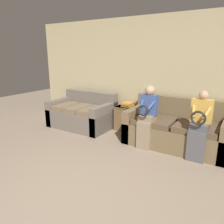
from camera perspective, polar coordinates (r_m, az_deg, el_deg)
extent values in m
plane|color=gray|center=(2.75, -14.83, -25.38)|extent=(14.00, 14.00, 0.00)
cube|color=#C6B789|center=(4.92, 12.76, 9.03)|extent=(6.90, 0.06, 2.55)
cube|color=brown|center=(4.47, 16.25, -5.93)|extent=(1.91, 0.94, 0.41)
cube|color=brown|center=(4.68, 17.90, 0.71)|extent=(1.91, 0.20, 0.49)
cube|color=brown|center=(4.71, 6.09, -2.71)|extent=(0.16, 0.94, 0.66)
cube|color=brown|center=(4.40, 11.17, -2.30)|extent=(0.75, 0.70, 0.11)
cube|color=brown|center=(4.21, 21.34, -3.89)|extent=(0.75, 0.70, 0.11)
cube|color=#70665B|center=(5.44, -7.89, -1.59)|extent=(1.50, 0.96, 0.43)
cube|color=#70665B|center=(5.63, -5.58, 3.41)|extent=(1.50, 0.20, 0.40)
cube|color=#70665B|center=(5.85, -13.02, 0.37)|extent=(0.16, 0.96, 0.63)
cube|color=#70665B|center=(5.03, -1.99, -1.66)|extent=(0.16, 0.96, 0.63)
cube|color=#7A664C|center=(5.55, -11.80, 1.45)|extent=(0.37, 0.72, 0.11)
cube|color=#7A664C|center=(5.30, -8.68, 0.94)|extent=(0.37, 0.72, 0.11)
cube|color=#7A664C|center=(5.06, -5.26, 0.37)|extent=(0.37, 0.72, 0.11)
cube|color=gray|center=(4.17, 8.27, -6.17)|extent=(0.27, 0.10, 0.52)
cube|color=gray|center=(4.19, 9.20, -1.53)|extent=(0.27, 0.28, 0.11)
cube|color=#3D5693|center=(4.19, 9.71, 1.92)|extent=(0.31, 0.14, 0.38)
sphere|color=tan|center=(4.14, 9.87, 5.59)|extent=(0.18, 0.18, 0.18)
torus|color=black|center=(3.96, 8.19, 0.37)|extent=(0.21, 0.04, 0.21)
cylinder|color=#3D5693|center=(4.10, 7.77, 2.11)|extent=(0.13, 0.31, 0.22)
cylinder|color=#3D5693|center=(4.03, 10.26, 1.77)|extent=(0.13, 0.31, 0.22)
cube|color=#56565B|center=(3.93, 21.06, -8.45)|extent=(0.29, 0.10, 0.52)
cube|color=#56565B|center=(3.95, 21.88, -3.49)|extent=(0.29, 0.28, 0.11)
cube|color=gold|center=(3.95, 22.42, 0.29)|extent=(0.34, 0.14, 0.40)
sphere|color=tan|center=(3.90, 22.81, 4.07)|extent=(0.15, 0.15, 0.15)
torus|color=black|center=(3.71, 21.61, -1.51)|extent=(0.24, 0.04, 0.24)
cylinder|color=gold|center=(3.83, 20.54, 0.50)|extent=(0.13, 0.31, 0.22)
cylinder|color=gold|center=(3.80, 23.71, 0.06)|extent=(0.13, 0.31, 0.22)
cube|color=brown|center=(5.14, 3.96, -1.62)|extent=(0.50, 0.41, 0.57)
cube|color=brown|center=(5.07, 4.02, 1.40)|extent=(0.52, 0.43, 0.02)
cube|color=gold|center=(5.06, 4.09, 1.71)|extent=(0.23, 0.23, 0.04)
cube|color=orange|center=(5.06, 4.16, 2.24)|extent=(0.22, 0.29, 0.05)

